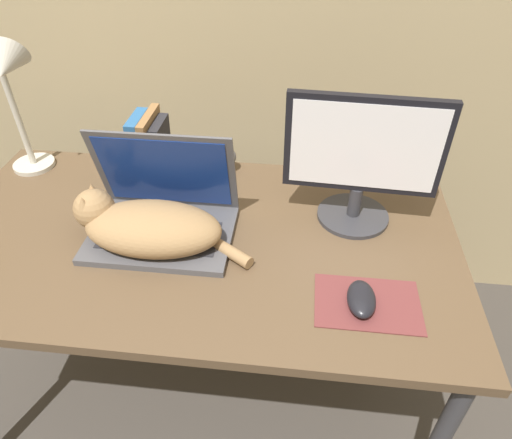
{
  "coord_description": "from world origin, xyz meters",
  "views": [
    {
      "loc": [
        0.27,
        -0.53,
        1.53
      ],
      "look_at": [
        0.17,
        0.35,
        0.82
      ],
      "focal_mm": 32.0,
      "sensor_mm": 36.0,
      "label": 1
    }
  ],
  "objects_px": {
    "laptop": "(163,215)",
    "desk_lamp": "(12,88)",
    "webcam": "(228,158)",
    "book_row": "(150,148)",
    "computer_mouse": "(361,299)",
    "cat": "(146,226)",
    "external_monitor": "(362,160)"
  },
  "relations": [
    {
      "from": "cat",
      "to": "desk_lamp",
      "type": "bearing_deg",
      "value": 146.23
    },
    {
      "from": "external_monitor",
      "to": "computer_mouse",
      "type": "height_order",
      "value": "external_monitor"
    },
    {
      "from": "external_monitor",
      "to": "computer_mouse",
      "type": "distance_m",
      "value": 0.37
    },
    {
      "from": "cat",
      "to": "desk_lamp",
      "type": "distance_m",
      "value": 0.59
    },
    {
      "from": "external_monitor",
      "to": "computer_mouse",
      "type": "relative_size",
      "value": 3.64
    },
    {
      "from": "computer_mouse",
      "to": "desk_lamp",
      "type": "xyz_separation_m",
      "value": [
        -1.0,
        0.45,
        0.26
      ]
    },
    {
      "from": "webcam",
      "to": "computer_mouse",
      "type": "bearing_deg",
      "value": -53.53
    },
    {
      "from": "desk_lamp",
      "to": "webcam",
      "type": "height_order",
      "value": "desk_lamp"
    },
    {
      "from": "computer_mouse",
      "to": "webcam",
      "type": "relative_size",
      "value": 1.43
    },
    {
      "from": "cat",
      "to": "book_row",
      "type": "relative_size",
      "value": 2.25
    },
    {
      "from": "book_row",
      "to": "computer_mouse",
      "type": "bearing_deg",
      "value": -37.19
    },
    {
      "from": "laptop",
      "to": "desk_lamp",
      "type": "height_order",
      "value": "desk_lamp"
    },
    {
      "from": "computer_mouse",
      "to": "book_row",
      "type": "bearing_deg",
      "value": 142.81
    },
    {
      "from": "external_monitor",
      "to": "book_row",
      "type": "height_order",
      "value": "external_monitor"
    },
    {
      "from": "laptop",
      "to": "cat",
      "type": "bearing_deg",
      "value": -111.51
    },
    {
      "from": "cat",
      "to": "laptop",
      "type": "bearing_deg",
      "value": 68.49
    },
    {
      "from": "book_row",
      "to": "external_monitor",
      "type": "bearing_deg",
      "value": -13.2
    },
    {
      "from": "external_monitor",
      "to": "book_row",
      "type": "relative_size",
      "value": 1.91
    },
    {
      "from": "laptop",
      "to": "desk_lamp",
      "type": "xyz_separation_m",
      "value": [
        -0.48,
        0.24,
        0.23
      ]
    },
    {
      "from": "computer_mouse",
      "to": "desk_lamp",
      "type": "distance_m",
      "value": 1.13
    },
    {
      "from": "cat",
      "to": "computer_mouse",
      "type": "distance_m",
      "value": 0.56
    },
    {
      "from": "computer_mouse",
      "to": "laptop",
      "type": "bearing_deg",
      "value": 157.82
    },
    {
      "from": "desk_lamp",
      "to": "cat",
      "type": "bearing_deg",
      "value": -33.77
    },
    {
      "from": "laptop",
      "to": "webcam",
      "type": "height_order",
      "value": "laptop"
    },
    {
      "from": "computer_mouse",
      "to": "cat",
      "type": "bearing_deg",
      "value": 164.67
    },
    {
      "from": "laptop",
      "to": "book_row",
      "type": "relative_size",
      "value": 1.79
    },
    {
      "from": "cat",
      "to": "computer_mouse",
      "type": "relative_size",
      "value": 4.29
    },
    {
      "from": "desk_lamp",
      "to": "webcam",
      "type": "relative_size",
      "value": 5.47
    },
    {
      "from": "computer_mouse",
      "to": "webcam",
      "type": "distance_m",
      "value": 0.66
    },
    {
      "from": "external_monitor",
      "to": "book_row",
      "type": "distance_m",
      "value": 0.64
    },
    {
      "from": "laptop",
      "to": "external_monitor",
      "type": "xyz_separation_m",
      "value": [
        0.52,
        0.12,
        0.14
      ]
    },
    {
      "from": "cat",
      "to": "book_row",
      "type": "distance_m",
      "value": 0.34
    }
  ]
}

